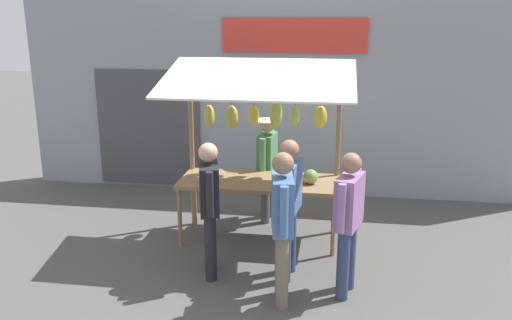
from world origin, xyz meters
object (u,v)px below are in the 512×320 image
object	(u,v)px
shopper_in_grey_tee	(209,200)
shopper_with_ponytail	(282,217)
shopper_with_shopping_bag	(289,199)
market_stall	(261,132)
shopper_in_striped_shirt	(349,214)
vendor_with_sunhat	(267,161)

from	to	relation	value
shopper_in_grey_tee	shopper_with_ponytail	world-z (taller)	shopper_with_ponytail
shopper_with_shopping_bag	shopper_with_ponytail	world-z (taller)	shopper_with_ponytail
shopper_in_grey_tee	shopper_with_ponytail	xyz separation A→B (m)	(-0.92, 0.50, 0.04)
shopper_in_grey_tee	shopper_with_shopping_bag	world-z (taller)	shopper_with_shopping_bag
market_stall	shopper_with_shopping_bag	xyz separation A→B (m)	(-0.48, 1.09, -0.54)
shopper_in_striped_shirt	shopper_with_ponytail	bearing A→B (deg)	128.14
market_stall	shopper_in_grey_tee	bearing A→B (deg)	69.13
shopper_in_striped_shirt	shopper_in_grey_tee	bearing A→B (deg)	98.81
shopper_with_shopping_bag	shopper_with_ponytail	distance (m)	0.60
vendor_with_sunhat	shopper_with_shopping_bag	size ratio (longest dim) A/B	0.94
shopper_with_shopping_bag	shopper_in_striped_shirt	xyz separation A→B (m)	(-0.69, 0.31, -0.03)
shopper_with_shopping_bag	shopper_in_striped_shirt	distance (m)	0.76
shopper_in_grey_tee	shopper_in_striped_shirt	distance (m)	1.64
shopper_with_ponytail	shopper_in_striped_shirt	bearing A→B (deg)	-76.65
shopper_with_shopping_bag	shopper_with_ponytail	size ratio (longest dim) A/B	1.00
market_stall	vendor_with_sunhat	xyz separation A→B (m)	(0.01, -0.71, -0.60)
shopper_with_shopping_bag	shopper_in_grey_tee	bearing A→B (deg)	103.99
market_stall	vendor_with_sunhat	distance (m)	0.93
market_stall	shopper_in_striped_shirt	size ratio (longest dim) A/B	1.50
shopper_in_striped_shirt	shopper_with_ponytail	distance (m)	0.76
shopper_with_ponytail	shopper_with_shopping_bag	bearing A→B (deg)	-9.81
market_stall	shopper_in_grey_tee	size ratio (longest dim) A/B	1.50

